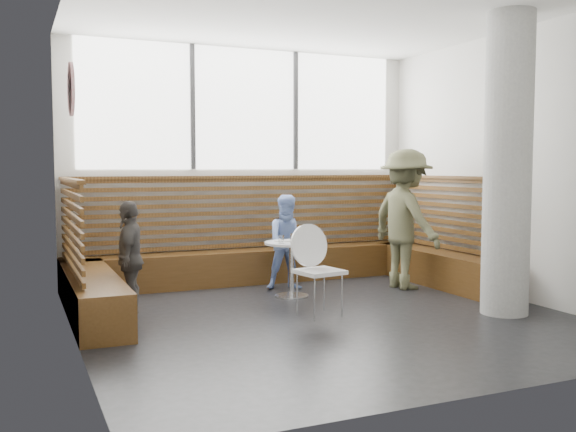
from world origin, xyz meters
name	(u,v)px	position (x,y,z in m)	size (l,w,h in m)	color
room	(326,165)	(0.00, 0.00, 1.60)	(5.00, 5.00, 3.20)	silver
booth	(264,257)	(0.00, 1.77, 0.41)	(5.00, 2.50, 1.44)	#402810
concrete_column	(508,165)	(1.85, -0.60, 1.60)	(0.50, 0.50, 3.20)	gray
wall_art	(71,89)	(-2.46, 0.40, 2.30)	(0.50, 0.50, 0.03)	white
cafe_table	(292,258)	(0.10, 1.12, 0.48)	(0.65, 0.65, 0.67)	silver
cafe_chair	(316,262)	(-0.03, 0.16, 0.57)	(0.46, 0.45, 0.97)	white
adult_man	(406,219)	(1.69, 1.06, 0.90)	(1.17, 0.67, 1.81)	brown
child_back	(289,242)	(0.27, 1.59, 0.61)	(0.59, 0.46, 1.22)	#7D99DA
child_left	(130,258)	(-1.86, 0.92, 0.61)	(0.72, 0.30, 1.22)	#413E3B
plate_near	(282,241)	(0.02, 1.22, 0.68)	(0.22, 0.22, 0.02)	white
plate_far	(291,240)	(0.13, 1.21, 0.68)	(0.22, 0.22, 0.02)	white
glass_left	(281,239)	(-0.08, 1.02, 0.72)	(0.07, 0.07, 0.10)	white
glass_mid	(293,238)	(0.10, 1.09, 0.73)	(0.07, 0.07, 0.11)	white
glass_right	(304,237)	(0.26, 1.11, 0.73)	(0.07, 0.07, 0.12)	white
menu_card	(300,243)	(0.15, 0.98, 0.68)	(0.20, 0.14, 0.00)	#A5C64C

